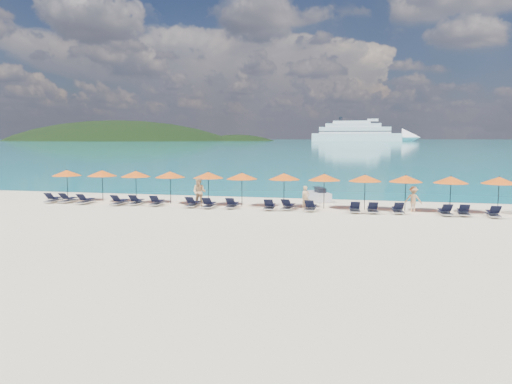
# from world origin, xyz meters

# --- Properties ---
(ground) EXTENTS (1400.00, 1400.00, 0.00)m
(ground) POSITION_xyz_m (0.00, 0.00, 0.00)
(ground) COLOR beige
(sea) EXTENTS (1600.00, 1300.00, 0.01)m
(sea) POSITION_xyz_m (0.00, 660.00, 0.01)
(sea) COLOR #1FA9B2
(sea) RESTS_ON ground
(headland_main) EXTENTS (374.00, 242.00, 126.50)m
(headland_main) POSITION_xyz_m (-300.00, 540.00, -38.00)
(headland_main) COLOR black
(headland_main) RESTS_ON ground
(headland_small) EXTENTS (162.00, 126.00, 85.50)m
(headland_small) POSITION_xyz_m (-150.00, 560.00, -35.00)
(headland_small) COLOR black
(headland_small) RESTS_ON ground
(cruise_ship) EXTENTS (114.48, 19.32, 31.82)m
(cruise_ship) POSITION_xyz_m (2.62, 529.02, 8.28)
(cruise_ship) COLOR white
(cruise_ship) RESTS_ON ground
(jetski) EXTENTS (1.99, 2.86, 0.96)m
(jetski) POSITION_xyz_m (3.34, 8.94, 0.39)
(jetski) COLOR silver
(jetski) RESTS_ON ground
(beachgoer_a) EXTENTS (0.67, 0.64, 1.54)m
(beachgoer_a) POSITION_xyz_m (2.95, 4.09, 0.77)
(beachgoer_a) COLOR tan
(beachgoer_a) RESTS_ON ground
(beachgoer_b) EXTENTS (0.94, 0.56, 1.91)m
(beachgoer_b) POSITION_xyz_m (-4.15, 4.30, 0.95)
(beachgoer_b) COLOR tan
(beachgoer_b) RESTS_ON ground
(beachgoer_c) EXTENTS (1.11, 0.73, 1.58)m
(beachgoer_c) POSITION_xyz_m (9.49, 4.82, 0.79)
(beachgoer_c) COLOR tan
(beachgoer_c) RESTS_ON ground
(umbrella_0) EXTENTS (2.10, 2.10, 2.28)m
(umbrella_0) POSITION_xyz_m (-14.39, 4.94, 2.02)
(umbrella_0) COLOR black
(umbrella_0) RESTS_ON ground
(umbrella_1) EXTENTS (2.10, 2.10, 2.28)m
(umbrella_1) POSITION_xyz_m (-11.75, 5.21, 2.02)
(umbrella_1) COLOR black
(umbrella_1) RESTS_ON ground
(umbrella_2) EXTENTS (2.10, 2.10, 2.28)m
(umbrella_2) POSITION_xyz_m (-9.13, 5.17, 2.02)
(umbrella_2) COLOR black
(umbrella_2) RESTS_ON ground
(umbrella_3) EXTENTS (2.10, 2.10, 2.28)m
(umbrella_3) POSITION_xyz_m (-6.56, 5.18, 2.02)
(umbrella_3) COLOR black
(umbrella_3) RESTS_ON ground
(umbrella_4) EXTENTS (2.10, 2.10, 2.28)m
(umbrella_4) POSITION_xyz_m (-3.81, 5.22, 2.02)
(umbrella_4) COLOR black
(umbrella_4) RESTS_ON ground
(umbrella_5) EXTENTS (2.10, 2.10, 2.28)m
(umbrella_5) POSITION_xyz_m (-1.41, 4.98, 2.02)
(umbrella_5) COLOR black
(umbrella_5) RESTS_ON ground
(umbrella_6) EXTENTS (2.10, 2.10, 2.28)m
(umbrella_6) POSITION_xyz_m (1.38, 5.20, 2.02)
(umbrella_6) COLOR black
(umbrella_6) RESTS_ON ground
(umbrella_7) EXTENTS (2.10, 2.10, 2.28)m
(umbrella_7) POSITION_xyz_m (4.00, 5.17, 2.02)
(umbrella_7) COLOR black
(umbrella_7) RESTS_ON ground
(umbrella_8) EXTENTS (2.10, 2.10, 2.28)m
(umbrella_8) POSITION_xyz_m (6.56, 5.08, 2.02)
(umbrella_8) COLOR black
(umbrella_8) RESTS_ON ground
(umbrella_9) EXTENTS (2.10, 2.10, 2.28)m
(umbrella_9) POSITION_xyz_m (9.03, 5.16, 2.02)
(umbrella_9) COLOR black
(umbrella_9) RESTS_ON ground
(umbrella_10) EXTENTS (2.10, 2.10, 2.28)m
(umbrella_10) POSITION_xyz_m (11.63, 4.94, 2.02)
(umbrella_10) COLOR black
(umbrella_10) RESTS_ON ground
(umbrella_11) EXTENTS (2.10, 2.10, 2.28)m
(umbrella_11) POSITION_xyz_m (14.37, 5.15, 2.02)
(umbrella_11) COLOR black
(umbrella_11) RESTS_ON ground
(lounger_0) EXTENTS (0.76, 1.75, 0.66)m
(lounger_0) POSITION_xyz_m (-14.84, 3.91, 0.24)
(lounger_0) COLOR silver
(lounger_0) RESTS_ON ground
(lounger_1) EXTENTS (0.62, 1.70, 0.66)m
(lounger_1) POSITION_xyz_m (-13.75, 4.04, 0.24)
(lounger_1) COLOR silver
(lounger_1) RESTS_ON ground
(lounger_2) EXTENTS (0.68, 1.72, 0.66)m
(lounger_2) POSITION_xyz_m (-12.24, 3.77, 0.24)
(lounger_2) COLOR silver
(lounger_2) RESTS_ON ground
(lounger_3) EXTENTS (0.65, 1.71, 0.66)m
(lounger_3) POSITION_xyz_m (-9.66, 3.73, 0.24)
(lounger_3) COLOR silver
(lounger_3) RESTS_ON ground
(lounger_4) EXTENTS (0.73, 1.74, 0.66)m
(lounger_4) POSITION_xyz_m (-8.56, 4.05, 0.24)
(lounger_4) COLOR silver
(lounger_4) RESTS_ON ground
(lounger_5) EXTENTS (0.77, 1.75, 0.66)m
(lounger_5) POSITION_xyz_m (-7.06, 4.02, 0.24)
(lounger_5) COLOR silver
(lounger_5) RESTS_ON ground
(lounger_6) EXTENTS (0.63, 1.70, 0.66)m
(lounger_6) POSITION_xyz_m (-4.47, 3.89, 0.24)
(lounger_6) COLOR silver
(lounger_6) RESTS_ON ground
(lounger_7) EXTENTS (0.71, 1.73, 0.66)m
(lounger_7) POSITION_xyz_m (-3.27, 3.68, 0.24)
(lounger_7) COLOR silver
(lounger_7) RESTS_ON ground
(lounger_8) EXTENTS (0.70, 1.73, 0.66)m
(lounger_8) POSITION_xyz_m (-1.80, 3.94, 0.24)
(lounger_8) COLOR silver
(lounger_8) RESTS_ON ground
(lounger_9) EXTENTS (0.74, 1.74, 0.66)m
(lounger_9) POSITION_xyz_m (0.71, 3.76, 0.24)
(lounger_9) COLOR silver
(lounger_9) RESTS_ON ground
(lounger_10) EXTENTS (0.79, 1.75, 0.66)m
(lounger_10) POSITION_xyz_m (1.85, 4.05, 0.24)
(lounger_10) COLOR silver
(lounger_10) RESTS_ON ground
(lounger_11) EXTENTS (0.66, 1.72, 0.66)m
(lounger_11) POSITION_xyz_m (3.30, 3.87, 0.24)
(lounger_11) COLOR silver
(lounger_11) RESTS_ON ground
(lounger_12) EXTENTS (0.75, 1.74, 0.66)m
(lounger_12) POSITION_xyz_m (5.99, 3.81, 0.24)
(lounger_12) COLOR silver
(lounger_12) RESTS_ON ground
(lounger_13) EXTENTS (0.70, 1.73, 0.66)m
(lounger_13) POSITION_xyz_m (7.06, 3.86, 0.24)
(lounger_13) COLOR silver
(lounger_13) RESTS_ON ground
(lounger_14) EXTENTS (0.72, 1.73, 0.66)m
(lounger_14) POSITION_xyz_m (8.54, 4.03, 0.24)
(lounger_14) COLOR silver
(lounger_14) RESTS_ON ground
(lounger_15) EXTENTS (0.74, 1.74, 0.66)m
(lounger_15) POSITION_xyz_m (11.21, 3.86, 0.24)
(lounger_15) COLOR silver
(lounger_15) RESTS_ON ground
(lounger_16) EXTENTS (0.73, 1.74, 0.66)m
(lounger_16) POSITION_xyz_m (12.23, 3.96, 0.24)
(lounger_16) COLOR silver
(lounger_16) RESTS_ON ground
(lounger_17) EXTENTS (0.67, 1.72, 0.66)m
(lounger_17) POSITION_xyz_m (13.80, 3.72, 0.24)
(lounger_17) COLOR silver
(lounger_17) RESTS_ON ground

